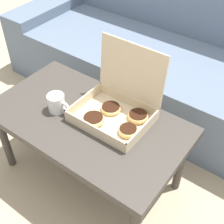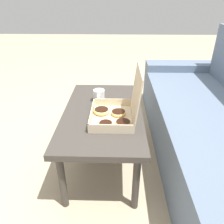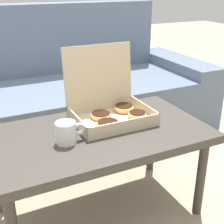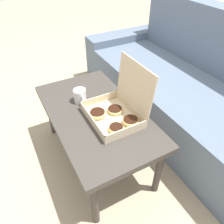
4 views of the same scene
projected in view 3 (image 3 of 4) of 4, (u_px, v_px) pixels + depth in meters
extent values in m
plane|color=tan|center=(93.00, 201.00, 1.67)|extent=(12.00, 12.00, 0.00)
cube|color=slate|center=(54.00, 118.00, 2.16)|extent=(1.96, 0.68, 0.42)
cube|color=slate|center=(36.00, 67.00, 2.42)|extent=(1.96, 0.20, 0.94)
cube|color=slate|center=(175.00, 87.00, 2.67)|extent=(0.24, 0.88, 0.50)
cube|color=#3D3833|center=(98.00, 135.00, 1.43)|extent=(1.00, 0.56, 0.04)
cylinder|color=#3D3833|center=(201.00, 178.00, 1.51)|extent=(0.04, 0.04, 0.42)
cylinder|color=#3D3833|center=(151.00, 139.00, 1.88)|extent=(0.04, 0.04, 0.42)
cube|color=beige|center=(112.00, 121.00, 1.52)|extent=(0.37, 0.28, 0.01)
cube|color=beige|center=(125.00, 126.00, 1.39)|extent=(0.37, 0.01, 0.05)
cube|color=beige|center=(100.00, 105.00, 1.62)|extent=(0.37, 0.01, 0.05)
cube|color=beige|center=(77.00, 122.00, 1.43)|extent=(0.01, 0.28, 0.05)
cube|color=beige|center=(144.00, 109.00, 1.58)|extent=(0.01, 0.28, 0.05)
cube|color=beige|center=(98.00, 73.00, 1.57)|extent=(0.37, 0.04, 0.28)
torus|color=#E5BC75|center=(124.00, 108.00, 1.61)|extent=(0.10, 0.10, 0.03)
cylinder|color=black|center=(124.00, 106.00, 1.61)|extent=(0.09, 0.09, 0.01)
torus|color=#E5BC75|center=(108.00, 125.00, 1.43)|extent=(0.11, 0.11, 0.03)
cylinder|color=black|center=(108.00, 123.00, 1.42)|extent=(0.09, 0.09, 0.01)
torus|color=#E5BC75|center=(137.00, 115.00, 1.53)|extent=(0.09, 0.09, 0.03)
cylinder|color=black|center=(137.00, 113.00, 1.52)|extent=(0.08, 0.08, 0.01)
torus|color=#E5BC75|center=(101.00, 116.00, 1.53)|extent=(0.10, 0.10, 0.03)
cylinder|color=black|center=(101.00, 114.00, 1.53)|extent=(0.09, 0.09, 0.01)
cylinder|color=white|center=(66.00, 133.00, 1.30)|extent=(0.09, 0.09, 0.09)
torus|color=white|center=(79.00, 129.00, 1.33)|extent=(0.06, 0.02, 0.06)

